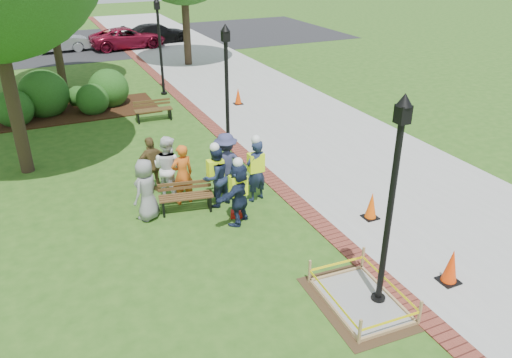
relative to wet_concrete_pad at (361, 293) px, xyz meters
name	(u,v)px	position (x,y,z in m)	size (l,w,h in m)	color
ground	(258,240)	(-0.90, 2.90, -0.23)	(100.00, 100.00, 0.00)	#285116
sidewalk	(265,101)	(4.10, 12.90, -0.22)	(6.00, 60.00, 0.02)	#9E9E99
brick_edging	(195,111)	(0.85, 12.90, -0.22)	(0.50, 60.00, 0.03)	maroon
mulch_bed	(70,112)	(-3.90, 14.90, -0.21)	(7.00, 3.00, 0.05)	#381E0F
parking_lot	(91,44)	(-0.90, 29.90, -0.23)	(36.00, 12.00, 0.01)	black
wet_concrete_pad	(361,293)	(0.00, 0.00, 0.00)	(1.80, 2.38, 0.55)	#47331E
bench_near	(186,203)	(-2.01, 4.99, 0.01)	(1.47, 0.73, 0.76)	brown
bench_far	(154,114)	(-0.98, 12.48, 0.02)	(1.48, 0.56, 0.79)	brown
cone_front	(451,267)	(2.05, -0.24, 0.15)	(0.41, 0.41, 0.81)	black
cone_back	(371,206)	(2.17, 2.62, 0.12)	(0.38, 0.38, 0.75)	black
cone_far	(238,97)	(2.86, 13.03, 0.11)	(0.37, 0.37, 0.72)	black
toolbox	(238,214)	(-0.91, 4.10, -0.14)	(0.37, 0.20, 0.18)	#96100B
lamp_near	(393,190)	(0.35, -0.10, 2.25)	(0.28, 0.28, 4.26)	black
lamp_mid	(227,83)	(0.35, 7.90, 2.25)	(0.28, 0.28, 4.26)	black
lamp_far	(160,39)	(0.35, 15.90, 2.25)	(0.28, 0.28, 4.26)	black
shrub_a	(17,124)	(-5.93, 14.27, -0.23)	(1.47, 1.47, 1.47)	#1E4112
shrub_b	(48,114)	(-4.77, 15.08, -0.23)	(1.98, 1.98, 1.98)	#1E4112
shrub_c	(95,113)	(-2.99, 14.45, -0.23)	(1.31, 1.31, 1.31)	#1E4112
shrub_d	(111,105)	(-2.19, 15.26, -0.23)	(1.69, 1.69, 1.69)	#1E4112
shrub_e	(80,105)	(-3.42, 15.76, -0.23)	(0.92, 0.92, 0.92)	#1E4112
casual_person_a	(146,190)	(-3.01, 5.04, 0.58)	(0.61, 0.59, 1.63)	gray
casual_person_b	(182,175)	(-1.94, 5.45, 0.61)	(0.58, 0.42, 1.69)	#D65B19
casual_person_c	(168,168)	(-2.19, 5.93, 0.67)	(0.65, 0.68, 1.80)	white
casual_person_d	(152,165)	(-2.51, 6.40, 0.60)	(0.59, 0.44, 1.66)	brown
casual_person_e	(226,164)	(-0.64, 5.56, 0.65)	(0.61, 0.44, 1.76)	#373961
hivis_worker_a	(238,191)	(-0.98, 3.87, 0.66)	(0.62, 0.59, 1.79)	#192641
hivis_worker_b	(256,169)	(-0.08, 4.79, 0.71)	(0.64, 0.51, 1.90)	#1B2247
hivis_worker_c	(216,175)	(-1.17, 4.96, 0.67)	(0.62, 0.50, 1.81)	#192A41
parked_car_b	(58,52)	(-3.22, 27.86, -0.23)	(4.35, 1.89, 1.42)	#A0A1A5
parked_car_c	(129,48)	(1.10, 27.27, -0.23)	(4.40, 1.91, 1.44)	maroon
parked_car_d	(158,43)	(3.26, 28.22, -0.23)	(4.31, 1.88, 1.41)	black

